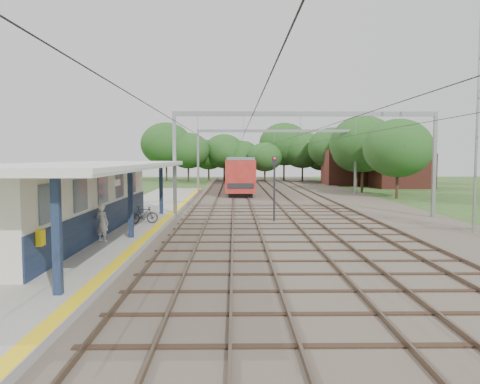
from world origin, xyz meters
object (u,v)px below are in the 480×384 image
object	(u,v)px
train	(239,171)
signal_post	(274,182)
bicycle	(143,215)
person	(102,223)

from	to	relation	value
train	signal_post	bearing A→B (deg)	-86.91
train	signal_post	xyz separation A→B (m)	(1.85, -34.32, 0.34)
bicycle	signal_post	xyz separation A→B (m)	(7.54, 2.79, 1.68)
person	signal_post	distance (m)	11.76
bicycle	signal_post	bearing A→B (deg)	-88.73
person	train	size ratio (longest dim) A/B	0.04
person	signal_post	size ratio (longest dim) A/B	0.40
bicycle	signal_post	world-z (taller)	signal_post
person	bicycle	distance (m)	5.51
bicycle	train	size ratio (longest dim) A/B	0.04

